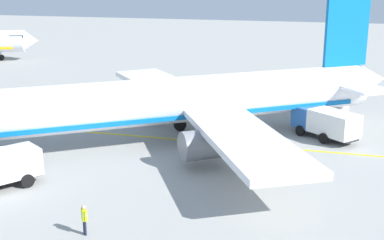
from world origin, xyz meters
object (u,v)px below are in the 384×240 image
(airliner_foreground, at_px, (179,101))
(cargo_container_mid, at_px, (337,107))
(cargo_container_near, at_px, (268,161))
(crew_loader_left, at_px, (84,217))
(service_truck_baggage, at_px, (325,122))

(airliner_foreground, distance_m, cargo_container_mid, 17.22)
(cargo_container_near, height_order, crew_loader_left, cargo_container_near)
(service_truck_baggage, relative_size, crew_loader_left, 3.49)
(airliner_foreground, distance_m, cargo_container_near, 10.18)
(cargo_container_mid, bearing_deg, crew_loader_left, 155.71)
(cargo_container_mid, height_order, crew_loader_left, cargo_container_mid)
(service_truck_baggage, xyz_separation_m, crew_loader_left, (-20.84, 11.89, -0.45))
(cargo_container_near, bearing_deg, service_truck_baggage, -21.22)
(cargo_container_mid, xyz_separation_m, crew_loader_left, (-28.51, 12.87, 0.06))
(airliner_foreground, bearing_deg, cargo_container_near, -124.89)
(cargo_container_mid, bearing_deg, service_truck_baggage, 172.74)
(service_truck_baggage, xyz_separation_m, cargo_container_near, (-9.35, 3.63, -0.55))
(service_truck_baggage, bearing_deg, crew_loader_left, 150.29)
(airliner_foreground, xyz_separation_m, service_truck_baggage, (3.70, -11.73, -1.94))
(airliner_foreground, relative_size, service_truck_baggage, 6.07)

